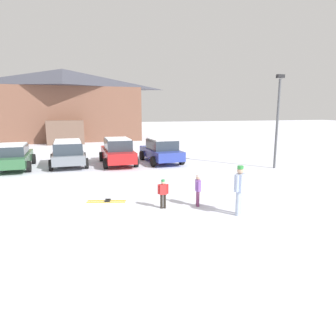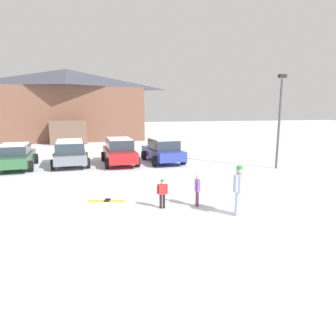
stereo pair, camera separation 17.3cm
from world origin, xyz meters
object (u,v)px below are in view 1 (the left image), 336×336
(skier_adult_in_blue_parka, at_px, (240,187))
(parked_blue_hatchback, at_px, (161,150))
(parked_green_coupe, at_px, (13,156))
(skier_child_in_purple_jacket, at_px, (198,189))
(ski_lodge, at_px, (65,105))
(parked_red_sedan, at_px, (118,151))
(parked_grey_wagon, at_px, (68,152))
(skier_child_in_red_jacket, at_px, (163,192))
(pair_of_skis, at_px, (107,201))
(lamp_post, at_px, (278,117))

(skier_adult_in_blue_parka, bearing_deg, parked_blue_hatchback, 88.83)
(parked_green_coupe, relative_size, skier_child_in_purple_jacket, 3.97)
(ski_lodge, xyz_separation_m, parked_red_sedan, (3.71, -17.98, -3.21))
(skier_child_in_purple_jacket, xyz_separation_m, skier_adult_in_blue_parka, (0.96, -1.25, 0.28))
(parked_green_coupe, bearing_deg, parked_grey_wagon, 0.72)
(skier_child_in_red_jacket, relative_size, pair_of_skis, 0.71)
(skier_child_in_red_jacket, height_order, skier_adult_in_blue_parka, skier_adult_in_blue_parka)
(pair_of_skis, bearing_deg, ski_lodge, 94.98)
(parked_blue_hatchback, bearing_deg, ski_lodge, 109.94)
(parked_grey_wagon, distance_m, parked_red_sedan, 3.03)
(skier_adult_in_blue_parka, bearing_deg, skier_child_in_purple_jacket, 127.62)
(skier_child_in_red_jacket, bearing_deg, pair_of_skis, 143.72)
(skier_adult_in_blue_parka, bearing_deg, parked_grey_wagon, 117.34)
(skier_child_in_purple_jacket, distance_m, pair_of_skis, 3.53)
(ski_lodge, relative_size, parked_red_sedan, 3.74)
(skier_adult_in_blue_parka, height_order, lamp_post, lamp_post)
(parked_grey_wagon, height_order, parked_red_sedan, parked_red_sedan)
(pair_of_skis, height_order, lamp_post, lamp_post)
(skier_adult_in_blue_parka, bearing_deg, parked_red_sedan, 103.89)
(parked_green_coupe, xyz_separation_m, parked_red_sedan, (6.14, -0.22, 0.08))
(skier_child_in_purple_jacket, bearing_deg, parked_green_coupe, 128.95)
(skier_child_in_purple_jacket, bearing_deg, parked_red_sedan, 100.12)
(ski_lodge, relative_size, parked_green_coupe, 3.71)
(lamp_post, bearing_deg, parked_red_sedan, 155.66)
(parked_red_sedan, height_order, lamp_post, lamp_post)
(parked_green_coupe, relative_size, parked_grey_wagon, 1.12)
(parked_green_coupe, bearing_deg, parked_red_sedan, -2.03)
(ski_lodge, distance_m, parked_green_coupe, 18.23)
(skier_child_in_purple_jacket, bearing_deg, parked_blue_hatchback, 82.81)
(parked_red_sedan, distance_m, pair_of_skis, 8.15)
(parked_blue_hatchback, xyz_separation_m, skier_adult_in_blue_parka, (-0.22, -10.57, 0.13))
(pair_of_skis, bearing_deg, skier_child_in_red_jacket, -36.28)
(skier_child_in_red_jacket, bearing_deg, skier_child_in_purple_jacket, -5.52)
(skier_child_in_red_jacket, distance_m, skier_adult_in_blue_parka, 2.65)
(ski_lodge, relative_size, lamp_post, 3.15)
(ski_lodge, relative_size, skier_child_in_red_jacket, 16.37)
(skier_child_in_purple_jacket, relative_size, skier_adult_in_blue_parka, 0.70)
(ski_lodge, relative_size, skier_adult_in_blue_parka, 10.28)
(skier_adult_in_blue_parka, bearing_deg, lamp_post, 47.04)
(parked_red_sedan, xyz_separation_m, skier_adult_in_blue_parka, (2.65, -10.72, 0.09))
(parked_green_coupe, distance_m, pair_of_skis, 9.47)
(parked_grey_wagon, height_order, pair_of_skis, parked_grey_wagon)
(parked_grey_wagon, bearing_deg, lamp_post, -19.75)
(ski_lodge, xyz_separation_m, skier_child_in_red_jacket, (4.12, -27.33, -3.47))
(parked_grey_wagon, bearing_deg, skier_adult_in_blue_parka, -62.66)
(skier_adult_in_blue_parka, xyz_separation_m, pair_of_skis, (-4.10, 2.74, -0.92))
(parked_red_sedan, distance_m, skier_child_in_purple_jacket, 9.62)
(parked_red_sedan, xyz_separation_m, pair_of_skis, (-1.45, -7.98, -0.83))
(skier_adult_in_blue_parka, bearing_deg, ski_lodge, 102.50)
(skier_child_in_red_jacket, xyz_separation_m, lamp_post, (8.47, 5.33, 2.48))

